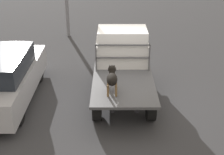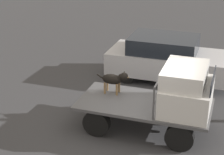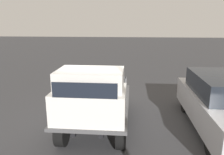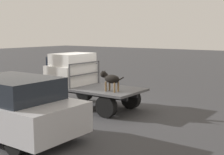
{
  "view_description": "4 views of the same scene",
  "coord_description": "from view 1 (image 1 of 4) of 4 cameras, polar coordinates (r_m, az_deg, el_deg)",
  "views": [
    {
      "loc": [
        -8.48,
        0.33,
        4.88
      ],
      "look_at": [
        -1.04,
        0.33,
        1.26
      ],
      "focal_mm": 50.0,
      "sensor_mm": 36.0,
      "label": 1
    },
    {
      "loc": [
        2.08,
        -8.86,
        5.36
      ],
      "look_at": [
        -1.04,
        0.33,
        1.26
      ],
      "focal_mm": 60.0,
      "sensor_mm": 36.0,
      "label": 2
    },
    {
      "loc": [
        5.96,
        0.95,
        3.05
      ],
      "look_at": [
        -1.04,
        0.33,
        1.26
      ],
      "focal_mm": 35.0,
      "sensor_mm": 36.0,
      "label": 3
    },
    {
      "loc": [
        -7.0,
        8.66,
        2.74
      ],
      "look_at": [
        -1.04,
        0.33,
        1.26
      ],
      "focal_mm": 50.0,
      "sensor_mm": 36.0,
      "label": 4
    }
  ],
  "objects": [
    {
      "name": "dog",
      "position": [
        8.37,
        -0.0,
        0.01
      ],
      "size": [
        0.98,
        0.29,
        0.7
      ],
      "rotation": [
        0.0,
        0.0,
        0.07
      ],
      "color": "brown",
      "rests_on": "flatbed_truck"
    },
    {
      "name": "truck_headboard",
      "position": [
        9.58,
        1.98,
        4.38
      ],
      "size": [
        0.04,
        1.69,
        0.87
      ],
      "color": "#4C4C4F",
      "rests_on": "flatbed_truck"
    },
    {
      "name": "ground_plane",
      "position": [
        9.79,
        1.94,
        -3.97
      ],
      "size": [
        80.0,
        80.0,
        0.0
      ],
      "primitive_type": "plane",
      "color": "#38383A"
    },
    {
      "name": "flatbed_truck",
      "position": [
        9.52,
        1.99,
        -1.03
      ],
      "size": [
        3.57,
        1.81,
        0.79
      ],
      "color": "black",
      "rests_on": "ground"
    },
    {
      "name": "parked_sedan",
      "position": [
        9.91,
        -19.74,
        0.02
      ],
      "size": [
        4.25,
        1.9,
        1.59
      ],
      "rotation": [
        0.0,
        0.0,
        0.14
      ],
      "color": "black",
      "rests_on": "ground"
    },
    {
      "name": "truck_cab",
      "position": [
        10.2,
        1.86,
        5.67
      ],
      "size": [
        1.24,
        1.69,
        1.18
      ],
      "color": "silver",
      "rests_on": "flatbed_truck"
    }
  ]
}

